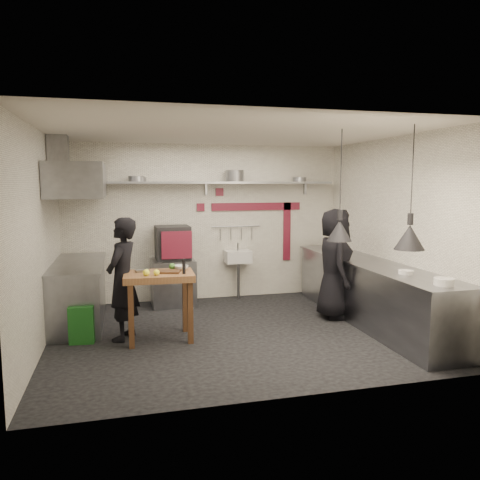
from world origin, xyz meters
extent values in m
plane|color=black|center=(0.00, 0.00, 0.00)|extent=(5.00, 5.00, 0.00)
plane|color=silver|center=(0.00, 0.00, 2.80)|extent=(5.00, 5.00, 0.00)
cube|color=silver|center=(0.00, 2.10, 1.40)|extent=(5.00, 0.04, 2.80)
cube|color=silver|center=(0.00, -2.10, 1.40)|extent=(5.00, 0.04, 2.80)
cube|color=silver|center=(-2.50, 0.00, 1.40)|extent=(0.04, 4.20, 2.80)
cube|color=silver|center=(2.50, 0.00, 1.40)|extent=(0.04, 4.20, 2.80)
cube|color=maroon|center=(0.95, 2.08, 1.68)|extent=(1.70, 0.02, 0.14)
cube|color=maroon|center=(1.55, 2.08, 1.20)|extent=(0.14, 0.02, 1.10)
cube|color=maroon|center=(0.25, 2.08, 1.95)|extent=(0.14, 0.02, 0.14)
cube|color=maroon|center=(-0.10, 2.08, 1.68)|extent=(0.14, 0.02, 0.14)
cube|color=slate|center=(0.00, 1.92, 2.12)|extent=(4.60, 0.34, 0.04)
cube|color=slate|center=(-1.90, 2.07, 2.02)|extent=(0.04, 0.06, 0.24)
cube|color=slate|center=(0.00, 2.07, 2.02)|extent=(0.04, 0.06, 0.24)
cube|color=slate|center=(1.90, 2.07, 2.02)|extent=(0.04, 0.06, 0.24)
cylinder|color=slate|center=(-1.22, 1.92, 2.19)|extent=(0.31, 0.31, 0.09)
cylinder|color=slate|center=(-1.17, 1.92, 2.18)|extent=(0.27, 0.27, 0.07)
cylinder|color=slate|center=(0.49, 1.92, 2.24)|extent=(0.41, 0.41, 0.20)
cylinder|color=slate|center=(1.72, 1.92, 2.18)|extent=(0.26, 0.26, 0.08)
cube|color=slate|center=(-0.65, 1.77, 0.40)|extent=(0.74, 0.68, 0.80)
cube|color=black|center=(-0.64, 1.78, 1.09)|extent=(0.58, 0.55, 0.58)
cube|color=maroon|center=(-0.61, 1.46, 1.09)|extent=(0.51, 0.04, 0.46)
cube|color=black|center=(-0.66, 1.49, 1.09)|extent=(0.32, 0.02, 0.34)
cube|color=silver|center=(0.55, 1.92, 0.78)|extent=(0.46, 0.34, 0.22)
cylinder|color=slate|center=(0.55, 1.92, 0.96)|extent=(0.03, 0.03, 0.14)
cylinder|color=slate|center=(0.55, 1.88, 0.34)|extent=(0.06, 0.06, 0.66)
cylinder|color=slate|center=(0.55, 2.06, 1.32)|extent=(0.90, 0.02, 0.02)
cube|color=slate|center=(2.15, 0.00, 0.45)|extent=(0.70, 3.80, 0.90)
cube|color=slate|center=(2.15, 0.00, 0.92)|extent=(0.76, 3.90, 0.03)
cylinder|color=silver|center=(2.12, -1.68, 0.97)|extent=(0.25, 0.25, 0.09)
cylinder|color=silver|center=(2.10, -0.96, 0.96)|extent=(0.23, 0.23, 0.05)
cube|color=slate|center=(-2.15, 1.05, 0.45)|extent=(0.70, 1.90, 0.90)
cube|color=slate|center=(-2.15, 1.05, 0.92)|extent=(0.76, 2.00, 0.03)
cube|color=slate|center=(-2.10, 1.05, 2.15)|extent=(0.78, 1.60, 0.50)
cube|color=slate|center=(-2.35, 1.05, 2.55)|extent=(0.28, 0.28, 0.50)
cube|color=#155118|center=(-2.03, 0.15, 0.25)|extent=(0.35, 0.35, 0.50)
cube|color=#4C2E19|center=(-0.91, -0.03, 0.93)|extent=(0.37, 0.30, 0.02)
cylinder|color=black|center=(-0.71, -0.18, 1.02)|extent=(0.05, 0.05, 0.20)
sphere|color=#FFF72E|center=(-1.20, -0.19, 0.96)|extent=(0.11, 0.11, 0.09)
sphere|color=#FFF72E|center=(-1.07, -0.20, 0.96)|extent=(0.09, 0.09, 0.08)
sphere|color=#417D2C|center=(-0.83, 0.13, 0.97)|extent=(0.10, 0.10, 0.09)
cube|color=slate|center=(-1.24, 0.11, 0.94)|extent=(0.20, 0.15, 0.03)
imported|color=silver|center=(-0.71, 0.12, 0.95)|extent=(0.24, 0.24, 0.06)
imported|color=black|center=(-1.50, 0.12, 0.83)|extent=(0.61, 0.72, 1.66)
imported|color=black|center=(1.73, 0.37, 0.86)|extent=(0.71, 0.94, 1.72)
camera|label=1|loc=(-1.49, -6.25, 2.11)|focal=35.00mm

